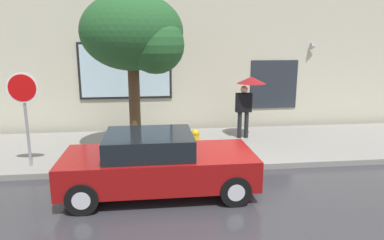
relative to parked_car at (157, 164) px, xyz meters
The scene contains 8 objects.
ground_plane 1.34m from the parked_car, ahead, with size 60.00×60.00×0.00m, color #333338.
sidewalk 3.34m from the parked_car, 69.41° to the left, with size 20.00×4.00×0.15m, color gray.
building_facade 6.35m from the parked_car, 78.40° to the left, with size 20.00×0.67×7.00m.
parked_car is the anchor object (origin of this frame).
fire_hydrant 2.02m from the parked_car, 58.41° to the left, with size 0.30×0.44×0.83m.
pedestrian_with_umbrella 4.87m from the parked_car, 50.26° to the left, with size 0.96×0.95×2.02m.
street_tree 3.65m from the parked_car, 100.25° to the left, with size 2.74×2.33×4.40m.
stop_sign 3.80m from the parked_car, 152.57° to the left, with size 0.76×0.10×2.40m.
Camera 1 is at (-1.25, -7.25, 3.25)m, focal length 32.42 mm.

